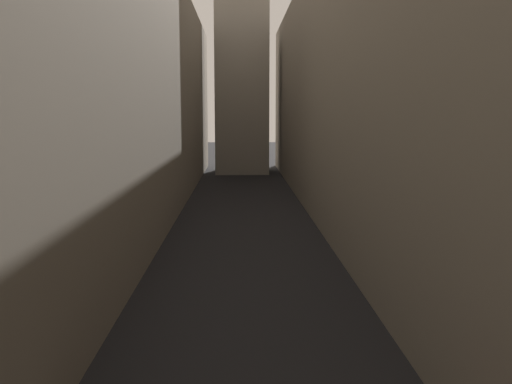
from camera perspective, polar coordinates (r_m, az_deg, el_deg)
ground_plane at (r=37.62m, az=-1.08°, el=-5.21°), size 264.00×264.00×0.00m
building_block_left at (r=40.11m, az=-17.31°, el=10.10°), size 10.97×108.00×20.63m
building_block_right at (r=40.37m, az=15.23°, el=10.42°), size 11.40×108.00×21.00m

